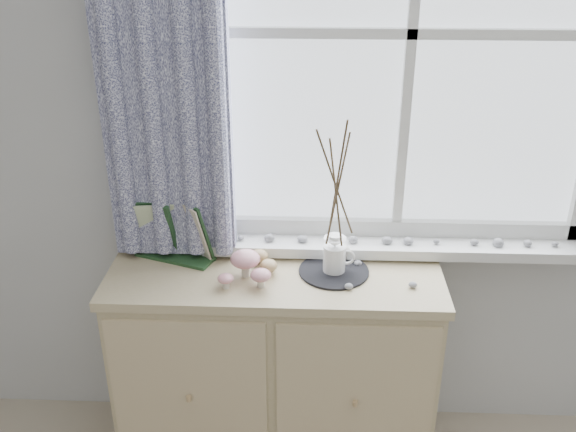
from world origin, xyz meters
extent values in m
cube|color=silver|center=(0.00, 2.00, 1.30)|extent=(4.00, 0.04, 2.60)
cube|color=silver|center=(0.30, 2.00, 1.65)|extent=(1.30, 0.01, 1.40)
cube|color=white|center=(0.30, 1.92, 0.88)|extent=(1.45, 0.16, 0.04)
cube|color=#0A0B37|center=(-0.52, 1.87, 1.68)|extent=(0.44, 0.06, 1.61)
cube|color=tan|center=(-0.15, 1.75, 0.41)|extent=(1.17, 0.43, 0.81)
cube|color=tan|center=(-0.15, 1.75, 0.83)|extent=(1.20, 0.45, 0.03)
cube|color=tan|center=(-0.44, 1.53, 0.41)|extent=(0.55, 0.01, 0.75)
cube|color=tan|center=(0.14, 1.53, 0.41)|extent=(0.55, 0.01, 0.75)
cylinder|color=beige|center=(-0.25, 1.73, 0.88)|extent=(0.03, 0.03, 0.07)
ellipsoid|color=#9F0515|center=(-0.25, 1.73, 0.92)|extent=(0.11, 0.11, 0.06)
cylinder|color=beige|center=(-0.19, 1.66, 0.87)|extent=(0.03, 0.03, 0.05)
ellipsoid|color=#9F0515|center=(-0.19, 1.66, 0.90)|extent=(0.07, 0.07, 0.04)
cylinder|color=beige|center=(-0.31, 1.65, 0.87)|extent=(0.03, 0.03, 0.04)
ellipsoid|color=#9F0515|center=(-0.31, 1.65, 0.89)|extent=(0.06, 0.06, 0.03)
ellipsoid|color=tan|center=(-0.17, 1.75, 0.88)|extent=(0.06, 0.05, 0.08)
ellipsoid|color=tan|center=(-0.21, 1.82, 0.88)|extent=(0.06, 0.05, 0.08)
cylinder|color=black|center=(0.06, 1.77, 0.85)|extent=(0.25, 0.25, 0.01)
cylinder|color=white|center=(0.06, 1.77, 0.91)|extent=(0.08, 0.08, 0.10)
cone|color=white|center=(0.06, 1.77, 0.97)|extent=(0.08, 0.08, 0.04)
cylinder|color=white|center=(0.06, 1.77, 0.99)|extent=(0.05, 0.05, 0.02)
torus|color=white|center=(0.11, 1.77, 0.91)|extent=(0.06, 0.01, 0.06)
ellipsoid|color=gray|center=(0.11, 1.65, 0.86)|extent=(0.03, 0.03, 0.02)
ellipsoid|color=gray|center=(0.15, 1.81, 0.86)|extent=(0.03, 0.03, 0.02)
ellipsoid|color=gray|center=(0.33, 1.67, 0.86)|extent=(0.03, 0.03, 0.02)
camera|label=1|loc=(-0.02, -0.22, 2.03)|focal=40.00mm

